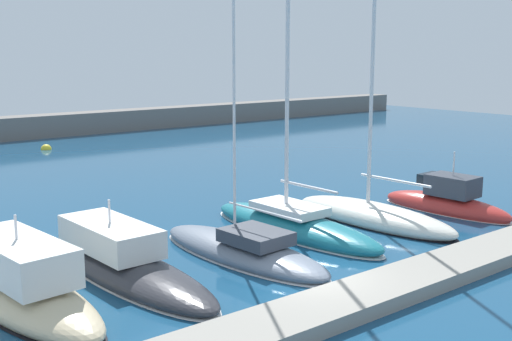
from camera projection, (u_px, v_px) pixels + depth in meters
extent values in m
plane|color=navy|center=(311.00, 289.00, 21.07)|extent=(120.00, 120.00, 0.00)
cube|color=gray|center=(355.00, 299.00, 19.57)|extent=(31.19, 2.12, 0.47)
ellipsoid|color=beige|center=(15.00, 292.00, 19.99)|extent=(3.46, 9.94, 1.27)
ellipsoid|color=black|center=(16.00, 300.00, 20.04)|extent=(3.49, 10.04, 0.12)
cube|color=silver|center=(18.00, 258.00, 19.51)|extent=(2.30, 4.80, 1.16)
cylinder|color=silver|center=(16.00, 227.00, 19.34)|extent=(0.08, 0.08, 0.76)
ellipsoid|color=#2D2D33|center=(126.00, 270.00, 22.29)|extent=(2.88, 10.31, 1.01)
ellipsoid|color=silver|center=(126.00, 275.00, 22.32)|extent=(2.91, 10.41, 0.12)
cube|color=silver|center=(110.00, 236.00, 22.86)|extent=(2.05, 4.53, 0.98)
cube|color=black|center=(103.00, 229.00, 23.25)|extent=(1.75, 1.17, 0.55)
cylinder|color=silver|center=(109.00, 211.00, 22.70)|extent=(0.08, 0.08, 0.83)
ellipsoid|color=slate|center=(242.00, 251.00, 24.32)|extent=(3.09, 8.77, 0.98)
ellipsoid|color=silver|center=(242.00, 256.00, 24.35)|extent=(3.13, 8.85, 0.12)
cylinder|color=silver|center=(234.00, 25.00, 23.09)|extent=(0.10, 0.10, 15.72)
cylinder|color=silver|center=(264.00, 211.00, 23.13)|extent=(0.32, 3.77, 0.07)
cube|color=#333842|center=(256.00, 237.00, 23.62)|extent=(1.98, 2.53, 0.48)
ellipsoid|color=#19707F|center=(293.00, 227.00, 27.57)|extent=(2.72, 9.74, 1.18)
ellipsoid|color=silver|center=(293.00, 232.00, 27.62)|extent=(2.75, 9.84, 0.12)
cylinder|color=silver|center=(308.00, 187.00, 26.58)|extent=(0.19, 3.29, 0.12)
cube|color=silver|center=(289.00, 208.00, 27.63)|extent=(1.88, 3.32, 0.36)
ellipsoid|color=silver|center=(372.00, 217.00, 29.27)|extent=(2.82, 8.81, 1.26)
ellipsoid|color=black|center=(372.00, 222.00, 29.32)|extent=(2.85, 8.90, 0.12)
cylinder|color=silver|center=(374.00, 10.00, 27.83)|extent=(0.17, 0.17, 17.01)
cylinder|color=silver|center=(395.00, 180.00, 28.08)|extent=(0.24, 3.71, 0.12)
ellipsoid|color=#B72D28|center=(446.00, 207.00, 31.29)|extent=(2.28, 6.86, 1.22)
ellipsoid|color=silver|center=(445.00, 211.00, 31.33)|extent=(2.30, 6.93, 0.12)
cube|color=#333842|center=(453.00, 186.00, 30.86)|extent=(1.64, 2.34, 0.98)
cube|color=black|center=(429.00, 179.00, 31.78)|extent=(1.40, 0.63, 0.55)
cylinder|color=silver|center=(454.00, 164.00, 30.67)|extent=(0.08, 0.08, 1.15)
sphere|color=yellow|center=(46.00, 150.00, 51.17)|extent=(0.84, 0.84, 0.84)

